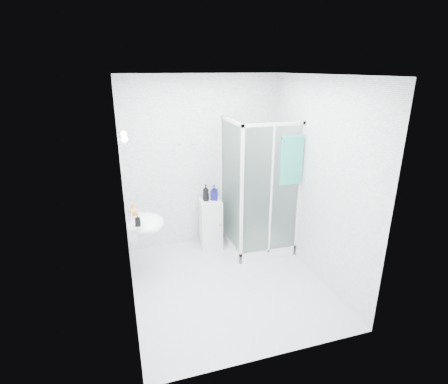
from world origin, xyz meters
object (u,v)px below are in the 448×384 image
object	(u,v)px
hand_towel	(291,159)
shampoo_bottle_b	(214,192)
soap_dispenser_orange	(133,210)
wall_basin	(144,224)
shower_enclosure	(255,223)
soap_dispenser_black	(138,220)
shampoo_bottle_a	(206,193)
storage_cabinet	(211,224)

from	to	relation	value
hand_towel	shampoo_bottle_b	world-z (taller)	hand_towel
hand_towel	soap_dispenser_orange	distance (m)	2.20
wall_basin	shower_enclosure	bearing A→B (deg)	10.81
soap_dispenser_black	shampoo_bottle_a	bearing A→B (deg)	37.15
storage_cabinet	hand_towel	world-z (taller)	hand_towel
hand_towel	wall_basin	bearing A→B (deg)	177.55
storage_cabinet	soap_dispenser_black	xyz separation A→B (m)	(-1.12, -0.79, 0.55)
wall_basin	storage_cabinet	distance (m)	1.27
shampoo_bottle_a	soap_dispenser_black	size ratio (longest dim) A/B	1.73
storage_cabinet	shampoo_bottle_b	distance (m)	0.51
shampoo_bottle_a	soap_dispenser_orange	world-z (taller)	shampoo_bottle_a
shampoo_bottle_a	soap_dispenser_orange	size ratio (longest dim) A/B	1.67
storage_cabinet	hand_towel	xyz separation A→B (m)	(0.95, -0.69, 1.12)
wall_basin	soap_dispenser_black	world-z (taller)	same
shampoo_bottle_a	hand_towel	bearing A→B (deg)	-34.17
shampoo_bottle_a	storage_cabinet	bearing A→B (deg)	-5.17
storage_cabinet	hand_towel	bearing A→B (deg)	-31.01
shower_enclosure	soap_dispenser_black	xyz separation A→B (m)	(-1.74, -0.51, 0.49)
wall_basin	soap_dispenser_orange	distance (m)	0.25
hand_towel	shampoo_bottle_b	xyz separation A→B (m)	(-0.89, 0.70, -0.62)
wall_basin	soap_dispenser_black	bearing A→B (deg)	-113.47
shampoo_bottle_a	shampoo_bottle_b	size ratio (longest dim) A/B	1.10
hand_towel	shampoo_bottle_a	size ratio (longest dim) A/B	2.62
hand_towel	shampoo_bottle_b	distance (m)	1.29
soap_dispenser_black	storage_cabinet	bearing A→B (deg)	35.17
shower_enclosure	shampoo_bottle_a	world-z (taller)	shower_enclosure
wall_basin	hand_towel	size ratio (longest dim) A/B	0.84
hand_towel	soap_dispenser_black	bearing A→B (deg)	-177.10
shower_enclosure	storage_cabinet	bearing A→B (deg)	155.20
shower_enclosure	hand_towel	bearing A→B (deg)	-50.25
wall_basin	shampoo_bottle_a	size ratio (longest dim) A/B	2.19
storage_cabinet	soap_dispenser_orange	xyz separation A→B (m)	(-1.16, -0.43, 0.55)
hand_towel	soap_dispenser_orange	world-z (taller)	hand_towel
storage_cabinet	soap_dispenser_black	world-z (taller)	soap_dispenser_black
shampoo_bottle_a	soap_dispenser_orange	distance (m)	1.17
hand_towel	soap_dispenser_black	size ratio (longest dim) A/B	4.52
storage_cabinet	soap_dispenser_orange	size ratio (longest dim) A/B	5.09
soap_dispenser_orange	soap_dispenser_black	size ratio (longest dim) A/B	1.03
shower_enclosure	shampoo_bottle_b	world-z (taller)	shower_enclosure
shower_enclosure	soap_dispenser_orange	world-z (taller)	shower_enclosure
storage_cabinet	shampoo_bottle_b	bearing A→B (deg)	14.33
storage_cabinet	hand_towel	size ratio (longest dim) A/B	1.16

